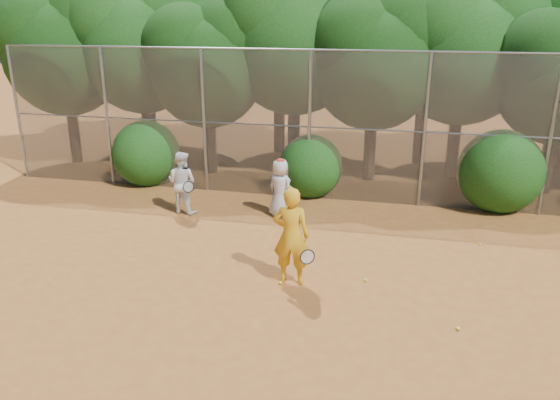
# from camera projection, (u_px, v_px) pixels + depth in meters

# --- Properties ---
(ground) EXTENTS (80.00, 80.00, 0.00)m
(ground) POSITION_uv_depth(u_px,v_px,m) (303.00, 309.00, 9.55)
(ground) COLOR #925221
(ground) RESTS_ON ground
(fence_back) EXTENTS (20.05, 0.09, 4.03)m
(fence_back) POSITION_uv_depth(u_px,v_px,m) (342.00, 126.00, 14.43)
(fence_back) COLOR gray
(fence_back) RESTS_ON ground
(tree_0) EXTENTS (4.38, 3.81, 6.00)m
(tree_0) POSITION_uv_depth(u_px,v_px,m) (65.00, 44.00, 17.68)
(tree_0) COLOR black
(tree_0) RESTS_ON ground
(tree_1) EXTENTS (4.64, 4.03, 6.35)m
(tree_1) POSITION_uv_depth(u_px,v_px,m) (143.00, 37.00, 17.53)
(tree_1) COLOR black
(tree_1) RESTS_ON ground
(tree_2) EXTENTS (3.99, 3.47, 5.47)m
(tree_2) POSITION_uv_depth(u_px,v_px,m) (209.00, 58.00, 16.54)
(tree_2) COLOR black
(tree_2) RESTS_ON ground
(tree_3) EXTENTS (4.89, 4.26, 6.70)m
(tree_3) POSITION_uv_depth(u_px,v_px,m) (297.00, 30.00, 16.66)
(tree_3) COLOR black
(tree_3) RESTS_ON ground
(tree_4) EXTENTS (4.19, 3.64, 5.73)m
(tree_4) POSITION_uv_depth(u_px,v_px,m) (377.00, 54.00, 15.78)
(tree_4) COLOR black
(tree_4) RESTS_ON ground
(tree_5) EXTENTS (4.51, 3.92, 6.17)m
(tree_5) POSITION_uv_depth(u_px,v_px,m) (466.00, 43.00, 15.89)
(tree_5) COLOR black
(tree_5) RESTS_ON ground
(tree_9) EXTENTS (4.83, 4.20, 6.62)m
(tree_9) POSITION_uv_depth(u_px,v_px,m) (146.00, 29.00, 19.80)
(tree_9) COLOR black
(tree_9) RESTS_ON ground
(tree_10) EXTENTS (5.15, 4.48, 7.06)m
(tree_10) POSITION_uv_depth(u_px,v_px,m) (281.00, 21.00, 18.83)
(tree_10) COLOR black
(tree_10) RESTS_ON ground
(tree_11) EXTENTS (4.64, 4.03, 6.35)m
(tree_11) POSITION_uv_depth(u_px,v_px,m) (430.00, 37.00, 17.54)
(tree_11) COLOR black
(tree_11) RESTS_ON ground
(bush_0) EXTENTS (2.00, 2.00, 2.00)m
(bush_0) POSITION_uv_depth(u_px,v_px,m) (146.00, 150.00, 16.30)
(bush_0) COLOR #134210
(bush_0) RESTS_ON ground
(bush_1) EXTENTS (1.80, 1.80, 1.80)m
(bush_1) POSITION_uv_depth(u_px,v_px,m) (311.00, 164.00, 15.27)
(bush_1) COLOR #134210
(bush_1) RESTS_ON ground
(bush_2) EXTENTS (2.20, 2.20, 2.20)m
(bush_2) POSITION_uv_depth(u_px,v_px,m) (501.00, 168.00, 14.14)
(bush_2) COLOR #134210
(bush_2) RESTS_ON ground
(player_yellow) EXTENTS (0.84, 0.54, 1.91)m
(player_yellow) POSITION_uv_depth(u_px,v_px,m) (291.00, 236.00, 10.21)
(player_yellow) COLOR gold
(player_yellow) RESTS_ON ground
(player_teen) EXTENTS (0.86, 0.75, 1.51)m
(player_teen) POSITION_uv_depth(u_px,v_px,m) (280.00, 188.00, 13.65)
(player_teen) COLOR silver
(player_teen) RESTS_ON ground
(player_white) EXTENTS (0.89, 0.75, 1.61)m
(player_white) POSITION_uv_depth(u_px,v_px,m) (182.00, 182.00, 13.90)
(player_white) COLOR white
(player_white) RESTS_ON ground
(ball_0) EXTENTS (0.07, 0.07, 0.07)m
(ball_0) POSITION_uv_depth(u_px,v_px,m) (366.00, 280.00, 10.50)
(ball_0) COLOR #D3E429
(ball_0) RESTS_ON ground
(ball_1) EXTENTS (0.07, 0.07, 0.07)m
(ball_1) POSITION_uv_depth(u_px,v_px,m) (458.00, 329.00, 8.90)
(ball_1) COLOR #D3E429
(ball_1) RESTS_ON ground
(ball_3) EXTENTS (0.07, 0.07, 0.07)m
(ball_3) POSITION_uv_depth(u_px,v_px,m) (280.00, 283.00, 10.40)
(ball_3) COLOR #D3E429
(ball_3) RESTS_ON ground
(ball_4) EXTENTS (0.07, 0.07, 0.07)m
(ball_4) POSITION_uv_depth(u_px,v_px,m) (480.00, 244.00, 12.13)
(ball_4) COLOR #D3E429
(ball_4) RESTS_ON ground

